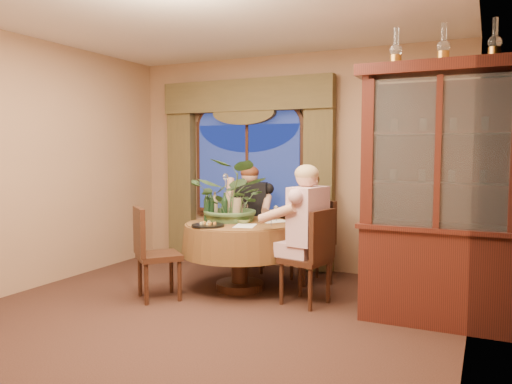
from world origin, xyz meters
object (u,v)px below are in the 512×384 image
at_px(centerpiece_plant, 234,169).
at_px(person_back, 250,219).
at_px(chair_right, 305,257).
at_px(wine_bottle_4, 207,207).
at_px(oil_lamp_left, 396,47).
at_px(oil_lamp_right, 495,38).
at_px(dining_table, 240,256).
at_px(china_cabinet, 439,196).
at_px(chair_back, 249,234).
at_px(person_scarf, 311,228).
at_px(olive_bowl, 244,221).
at_px(stoneware_vase, 237,210).
at_px(wine_bottle_3, 215,206).
at_px(wine_bottle_2, 226,207).
at_px(chair_front_left, 159,253).
at_px(oil_lamp_center, 444,43).
at_px(wine_bottle_1, 211,207).
at_px(chair_back_right, 311,242).
at_px(wine_bottle_0, 225,207).
at_px(person_pink, 308,234).

bearing_deg(centerpiece_plant, person_back, 100.44).
bearing_deg(chair_right, wine_bottle_4, 97.11).
distance_m(oil_lamp_left, oil_lamp_right, 0.80).
xyz_separation_m(dining_table, centerpiece_plant, (-0.13, 0.11, 0.97)).
relative_size(china_cabinet, chair_back, 2.40).
height_order(person_scarf, olive_bowl, person_scarf).
bearing_deg(dining_table, stoneware_vase, 131.82).
bearing_deg(person_back, dining_table, 90.00).
distance_m(stoneware_vase, wine_bottle_3, 0.28).
relative_size(person_back, wine_bottle_3, 4.14).
distance_m(wine_bottle_3, wine_bottle_4, 0.13).
xyz_separation_m(dining_table, chair_back, (-0.29, 0.84, 0.10)).
bearing_deg(chair_back, wine_bottle_2, 77.42).
bearing_deg(chair_front_left, chair_back, 119.69).
relative_size(chair_front_left, centerpiece_plant, 0.94).
bearing_deg(stoneware_vase, chair_back, 105.81).
distance_m(oil_lamp_left, oil_lamp_center, 0.40).
height_order(oil_lamp_left, wine_bottle_4, oil_lamp_left).
distance_m(wine_bottle_1, wine_bottle_4, 0.06).
height_order(chair_back_right, chair_back, same).
distance_m(oil_lamp_left, wine_bottle_0, 2.45).
distance_m(chair_right, wine_bottle_0, 1.12).
bearing_deg(chair_right, person_pink, -24.95).
relative_size(centerpiece_plant, wine_bottle_0, 3.08).
distance_m(chair_back, wine_bottle_4, 1.01).
distance_m(olive_bowl, wine_bottle_4, 0.47).
height_order(olive_bowl, wine_bottle_3, wine_bottle_3).
height_order(oil_lamp_right, person_pink, oil_lamp_right).
relative_size(dining_table, chair_back, 1.35).
xyz_separation_m(oil_lamp_left, chair_back_right, (-1.08, 0.85, -1.99)).
relative_size(oil_lamp_center, chair_right, 0.35).
distance_m(chair_back_right, stoneware_vase, 0.97).
bearing_deg(stoneware_vase, person_pink, -15.27).
xyz_separation_m(oil_lamp_left, chair_right, (-0.86, 0.04, -1.99)).
bearing_deg(person_pink, oil_lamp_right, -80.80).
height_order(olive_bowl, wine_bottle_1, wine_bottle_1).
distance_m(chair_right, wine_bottle_4, 1.31).
relative_size(person_scarf, wine_bottle_4, 3.96).
distance_m(person_scarf, wine_bottle_0, 1.04).
bearing_deg(person_scarf, person_back, 34.28).
height_order(olive_bowl, wine_bottle_0, wine_bottle_0).
bearing_deg(wine_bottle_1, person_pink, -7.44).
height_order(olive_bowl, wine_bottle_2, wine_bottle_2).
distance_m(oil_lamp_left, olive_bowl, 2.36).
xyz_separation_m(oil_lamp_center, chair_front_left, (-2.70, -0.45, -1.99)).
relative_size(oil_lamp_right, chair_front_left, 0.35).
xyz_separation_m(china_cabinet, olive_bowl, (-2.03, 0.20, -0.38)).
bearing_deg(wine_bottle_4, wine_bottle_3, 75.68).
height_order(chair_right, wine_bottle_1, wine_bottle_1).
distance_m(china_cabinet, wine_bottle_0, 2.30).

